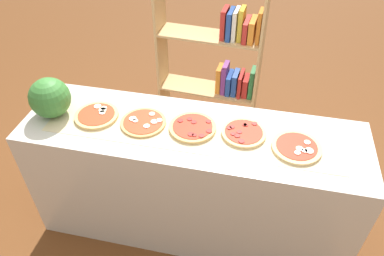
# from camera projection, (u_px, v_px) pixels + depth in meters

# --- Properties ---
(ground_plane) EXTENTS (12.00, 12.00, 0.00)m
(ground_plane) POSITION_uv_depth(u_px,v_px,m) (192.00, 221.00, 2.74)
(ground_plane) COLOR brown
(counter) EXTENTS (2.08, 0.60, 0.91)m
(counter) POSITION_uv_depth(u_px,v_px,m) (192.00, 181.00, 2.45)
(counter) COLOR beige
(counter) RESTS_ON ground_plane
(parchment_paper) EXTENTS (1.75, 0.38, 0.00)m
(parchment_paper) POSITION_uv_depth(u_px,v_px,m) (192.00, 130.00, 2.15)
(parchment_paper) COLOR beige
(parchment_paper) RESTS_ON counter
(pizza_mozzarella_0) EXTENTS (0.27, 0.27, 0.03)m
(pizza_mozzarella_0) POSITION_uv_depth(u_px,v_px,m) (97.00, 115.00, 2.25)
(pizza_mozzarella_0) COLOR #DBB26B
(pizza_mozzarella_0) RESTS_ON parchment_paper
(pizza_mozzarella_1) EXTENTS (0.28, 0.28, 0.02)m
(pizza_mozzarella_1) POSITION_uv_depth(u_px,v_px,m) (143.00, 123.00, 2.19)
(pizza_mozzarella_1) COLOR tan
(pizza_mozzarella_1) RESTS_ON parchment_paper
(pizza_pepperoni_2) EXTENTS (0.28, 0.28, 0.03)m
(pizza_pepperoni_2) POSITION_uv_depth(u_px,v_px,m) (193.00, 127.00, 2.16)
(pizza_pepperoni_2) COLOR #DBB26B
(pizza_pepperoni_2) RESTS_ON parchment_paper
(pizza_pepperoni_3) EXTENTS (0.26, 0.26, 0.03)m
(pizza_pepperoni_3) POSITION_uv_depth(u_px,v_px,m) (243.00, 133.00, 2.12)
(pizza_pepperoni_3) COLOR #E5C17F
(pizza_pepperoni_3) RESTS_ON parchment_paper
(pizza_mozzarella_4) EXTENTS (0.28, 0.28, 0.02)m
(pizza_mozzarella_4) POSITION_uv_depth(u_px,v_px,m) (297.00, 147.00, 2.03)
(pizza_mozzarella_4) COLOR #E5C17F
(pizza_mozzarella_4) RESTS_ON parchment_paper
(watermelon) EXTENTS (0.25, 0.25, 0.25)m
(watermelon) POSITION_uv_depth(u_px,v_px,m) (50.00, 98.00, 2.20)
(watermelon) COLOR #387A33
(watermelon) RESTS_ON counter
(bookshelf) EXTENTS (0.86, 0.31, 1.52)m
(bookshelf) POSITION_uv_depth(u_px,v_px,m) (222.00, 73.00, 3.04)
(bookshelf) COLOR tan
(bookshelf) RESTS_ON ground_plane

